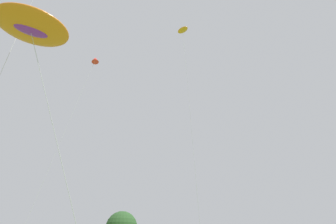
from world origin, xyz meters
TOP-DOWN VIEW (x-y plane):
  - big_show_kite at (-4.87, 15.18)m, footprint 10.74×3.76m
  - small_kite_diamond_red at (4.30, 24.94)m, footprint 4.68×0.97m
  - small_kite_tiny_distant at (9.38, 16.50)m, footprint 1.49×2.64m

SIDE VIEW (x-z plane):
  - big_show_kite at x=-4.87m, z-range 6.08..18.98m
  - small_kite_diamond_red at x=4.30m, z-range 10.19..31.68m
  - small_kite_tiny_distant at x=9.38m, z-range 11.38..34.97m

